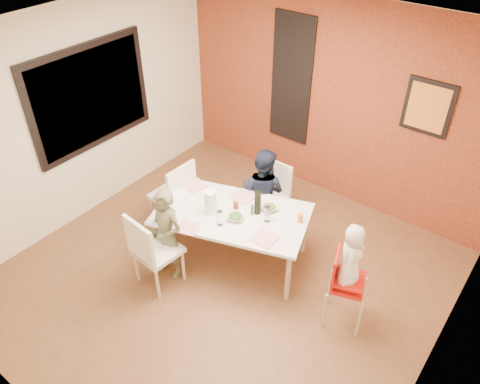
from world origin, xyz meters
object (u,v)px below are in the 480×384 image
Objects in this scene: dining_table at (232,217)px; child_near at (167,235)px; toddler at (351,256)px; child_far at (263,192)px; chair_near at (151,249)px; high_chair at (344,282)px; chair_far at (273,191)px; wine_bottle at (258,203)px; paper_towel_roll at (210,203)px; chair_left at (176,193)px.

child_near reaches higher than dining_table.
child_far is at bearing 46.65° from toddler.
dining_table is 0.97m from chair_near.
chair_near is 2.10m from toddler.
high_chair is 1.59m from child_far.
chair_far is (-0.03, 0.88, -0.16)m from dining_table.
child_far reaches higher than chair_near.
chair_near is 0.81× the size of child_far.
toddler reaches higher than chair_far.
wine_bottle reaches higher than dining_table.
chair_near is 1.26m from wine_bottle.
toddler reaches higher than child_far.
toddler is at bearing -30.45° from chair_far.
toddler is at bearing 0.12° from dining_table.
chair_far is 0.75× the size of child_near.
chair_far is at bearing -97.80° from chair_near.
child_near is at bearing -118.05° from paper_towel_roll.
chair_far is 0.97× the size of high_chair.
wine_bottle reaches higher than high_chair.
toddler is 2.53× the size of wine_bottle.
chair_near is (-0.44, -0.86, -0.10)m from dining_table.
chair_far is 2.92× the size of paper_towel_roll.
chair_near is at bearing -109.80° from paper_towel_roll.
wine_bottle is (0.66, 0.78, 0.27)m from child_near.
dining_table is 1.96× the size of chair_near.
chair_left is (-0.48, 0.90, 0.00)m from chair_near.
chair_near reaches higher than dining_table.
chair_left is 1.20m from wine_bottle.
child_near reaches higher than chair_left.
dining_table is 2.63× the size of toddler.
toddler is at bearing 16.89° from child_near.
high_chair is 3.11× the size of wine_bottle.
chair_left is 0.82m from paper_towel_roll.
child_far is 0.84m from paper_towel_roll.
chair_left is 0.81× the size of child_far.
paper_towel_roll is at bearing -142.18° from wine_bottle.
chair_near is at bearing 95.42° from high_chair.
paper_towel_roll is at bearing -98.62° from chair_far.
child_near is (0.49, -0.65, 0.03)m from chair_left.
child_far is (-0.03, 0.64, -0.04)m from dining_table.
wine_bottle is at bearing 37.82° from paper_towel_roll.
chair_left is 0.84× the size of child_near.
child_far is at bearing 118.47° from wine_bottle.
paper_towel_roll is at bearing 60.76° from child_near.
wine_bottle is at bearing -117.25° from chair_near.
toddler reaches higher than chair_left.
high_chair is at bearing 104.98° from toddler.
child_far is 4.07× the size of paper_towel_roll.
chair_left is at bearing 69.67° from high_chair.
child_far is at bearing -89.81° from chair_far.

